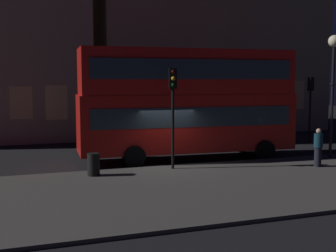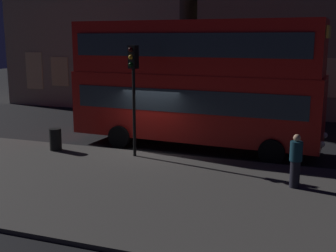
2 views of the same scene
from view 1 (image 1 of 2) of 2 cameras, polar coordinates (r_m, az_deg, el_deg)
ground_plane at (r=19.52m, az=-0.09°, el=-5.25°), size 80.00×80.00×0.00m
sidewalk_slab at (r=15.54m, az=5.22°, el=-7.96°), size 44.00×7.80×0.12m
building_plain_facade at (r=35.54m, az=4.35°, el=11.96°), size 17.20×10.23×15.06m
double_decker_bus at (r=20.81m, az=2.56°, el=3.59°), size 10.57×3.25×5.26m
traffic_light_near_kerb at (r=17.94m, az=0.65°, el=3.83°), size 0.37×0.39×4.19m
traffic_light_far_side at (r=28.32m, az=18.18°, el=3.85°), size 0.37×0.39×4.04m
street_lamp at (r=22.11m, az=20.93°, el=7.68°), size 0.57×0.57×5.82m
pedestrian at (r=19.68m, az=19.13°, el=-2.65°), size 0.38×0.38×1.65m
litter_bin at (r=17.14m, az=-9.76°, el=-5.00°), size 0.48×0.48×0.88m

